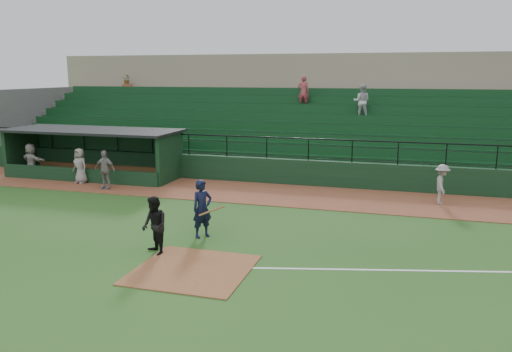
# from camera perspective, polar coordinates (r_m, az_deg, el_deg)

# --- Properties ---
(ground) EXTENTS (90.00, 90.00, 0.00)m
(ground) POSITION_cam_1_polar(r_m,az_deg,el_deg) (14.77, -5.55, -9.06)
(ground) COLOR #254F19
(ground) RESTS_ON ground
(warning_track) EXTENTS (40.00, 4.00, 0.03)m
(warning_track) POSITION_cam_1_polar(r_m,az_deg,el_deg) (22.06, 2.20, -2.04)
(warning_track) COLOR brown
(warning_track) RESTS_ON ground
(home_plate_dirt) EXTENTS (3.00, 3.00, 0.03)m
(home_plate_dirt) POSITION_cam_1_polar(r_m,az_deg,el_deg) (13.90, -7.11, -10.36)
(home_plate_dirt) COLOR brown
(home_plate_dirt) RESTS_ON ground
(foul_line) EXTENTS (17.49, 4.44, 0.01)m
(foul_line) POSITION_cam_1_polar(r_m,az_deg,el_deg) (15.18, 26.18, -9.63)
(foul_line) COLOR white
(foul_line) RESTS_ON ground
(stadium_structure) EXTENTS (38.00, 13.08, 6.40)m
(stadium_structure) POSITION_cam_1_polar(r_m,az_deg,el_deg) (29.87, 6.24, 5.89)
(stadium_structure) COLOR black
(stadium_structure) RESTS_ON ground
(dugout) EXTENTS (8.90, 3.20, 2.42)m
(dugout) POSITION_cam_1_polar(r_m,az_deg,el_deg) (27.19, -17.28, 2.84)
(dugout) COLOR black
(dugout) RESTS_ON ground
(batter_at_plate) EXTENTS (1.18, 0.81, 1.87)m
(batter_at_plate) POSITION_cam_1_polar(r_m,az_deg,el_deg) (16.27, -6.04, -3.66)
(batter_at_plate) COLOR black
(batter_at_plate) RESTS_ON ground
(umpire) EXTENTS (1.05, 1.03, 1.71)m
(umpire) POSITION_cam_1_polar(r_m,az_deg,el_deg) (14.97, -11.31, -5.49)
(umpire) COLOR black
(umpire) RESTS_ON ground
(runner) EXTENTS (0.62, 1.05, 1.60)m
(runner) POSITION_cam_1_polar(r_m,az_deg,el_deg) (21.49, 20.11, -0.88)
(runner) COLOR gray
(runner) RESTS_ON warning_track
(dugout_player_a) EXTENTS (1.04, 0.47, 1.75)m
(dugout_player_a) POSITION_cam_1_polar(r_m,az_deg,el_deg) (23.82, -16.59, 0.68)
(dugout_player_a) COLOR gray
(dugout_player_a) RESTS_ON warning_track
(dugout_player_b) EXTENTS (0.92, 0.72, 1.67)m
(dugout_player_b) POSITION_cam_1_polar(r_m,az_deg,el_deg) (25.43, -19.12, 1.09)
(dugout_player_b) COLOR gray
(dugout_player_b) RESTS_ON warning_track
(dugout_player_c) EXTENTS (1.68, 0.95, 1.72)m
(dugout_player_c) POSITION_cam_1_polar(r_m,az_deg,el_deg) (27.68, -23.87, 1.60)
(dugout_player_c) COLOR #A59F9A
(dugout_player_c) RESTS_ON warning_track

